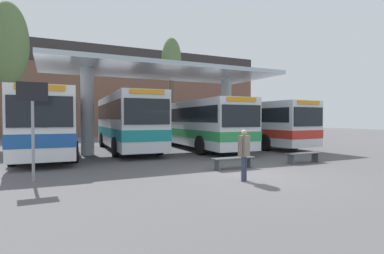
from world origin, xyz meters
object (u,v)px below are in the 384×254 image
Objects in this scene: waiting_bench_mid_platform at (233,160)px; pedestrian_waiting at (244,150)px; transit_bus_far_right_bay at (245,122)px; info_sign_platform at (33,111)px; poplar_tree_behind_right at (9,44)px; transit_bus_center_bay at (126,120)px; waiting_bench_far_platform at (304,155)px; poplar_tree_behind_left at (171,63)px; transit_bus_right_bay at (194,123)px; transit_bus_left_bay at (48,122)px.

pedestrian_waiting is (-1.01, -2.13, 0.66)m from waiting_bench_mid_platform.
transit_bus_far_right_bay is 3.81× the size of info_sign_platform.
transit_bus_center_bay is at bearing -42.14° from poplar_tree_behind_right.
waiting_bench_far_platform is 0.59× the size of info_sign_platform.
waiting_bench_far_platform is at bearing -49.86° from poplar_tree_behind_right.
poplar_tree_behind_left is (4.27, 17.40, 7.17)m from waiting_bench_mid_platform.
transit_bus_right_bay is 10.90m from poplar_tree_behind_left.
poplar_tree_behind_left is at bearing 76.22° from waiting_bench_mid_platform.
transit_bus_center_bay reaches higher than transit_bus_left_bay.
waiting_bench_mid_platform is 7.39m from info_sign_platform.
transit_bus_far_right_bay is at bearing -173.86° from transit_bus_left_bay.
poplar_tree_behind_left is (0.48, 17.40, 7.17)m from waiting_bench_far_platform.
transit_bus_right_bay is 8.60m from waiting_bench_far_platform.
waiting_bench_far_platform is at bearing 0.00° from waiting_bench_mid_platform.
transit_bus_center_bay reaches higher than pedestrian_waiting.
transit_bus_right_bay is 1.16× the size of poplar_tree_behind_right.
waiting_bench_mid_platform is at bearing 32.76° from pedestrian_waiting.
info_sign_platform is (-10.89, 0.68, 1.90)m from waiting_bench_far_platform.
transit_bus_center_bay is at bearing 103.46° from waiting_bench_mid_platform.
transit_bus_right_bay is at bearing -31.51° from poplar_tree_behind_right.
info_sign_platform is 20.90m from poplar_tree_behind_left.
transit_bus_left_bay is at bearing 6.83° from transit_bus_right_bay.
waiting_bench_mid_platform is 0.18× the size of poplar_tree_behind_right.
pedestrian_waiting is 21.25m from poplar_tree_behind_left.
transit_bus_far_right_bay is (13.38, 0.85, -0.12)m from transit_bus_left_bay.
info_sign_platform is at bearing 41.95° from transit_bus_right_bay.
transit_bus_right_bay is 4.37m from transit_bus_far_right_bay.
waiting_bench_mid_platform is at bearing 106.14° from transit_bus_center_bay.
poplar_tree_behind_left is at bearing -99.36° from transit_bus_right_bay.
waiting_bench_far_platform is at bearing -8.00° from pedestrian_waiting.
transit_bus_far_right_bay is at bearing 179.55° from transit_bus_center_bay.
info_sign_platform is at bearing -81.84° from poplar_tree_behind_right.
poplar_tree_behind_left is at bearing -124.93° from transit_bus_center_bay.
transit_bus_left_bay reaches higher than waiting_bench_far_platform.
poplar_tree_behind_right is (-2.12, 14.75, 5.21)m from info_sign_platform.
info_sign_platform is 0.30× the size of poplar_tree_behind_right.
transit_bus_left_bay is at bearing 19.04° from transit_bus_center_bay.
transit_bus_far_right_bay is at bearing -174.46° from transit_bus_right_bay.
waiting_bench_far_platform is 0.19× the size of poplar_tree_behind_left.
info_sign_platform is (-13.79, -7.89, 0.51)m from transit_bus_far_right_bay.
waiting_bench_mid_platform is (6.70, -7.72, -1.51)m from transit_bus_left_bay.
waiting_bench_far_platform is 0.18× the size of poplar_tree_behind_right.
info_sign_platform reaches higher than pedestrian_waiting.
transit_bus_left_bay is at bearing 143.65° from waiting_bench_far_platform.
transit_bus_far_right_bay is 13.19m from pedestrian_waiting.
pedestrian_waiting is 20.43m from poplar_tree_behind_right.
poplar_tree_behind_left reaches higher than info_sign_platform.
waiting_bench_mid_platform is 3.79m from waiting_bench_far_platform.
transit_bus_center_bay is 11.27m from pedestrian_waiting.
transit_bus_left_bay is at bearing 88.09° from pedestrian_waiting.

